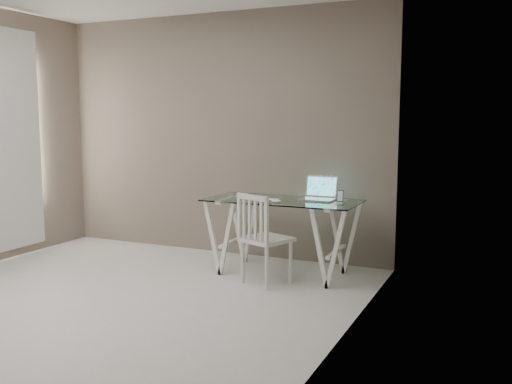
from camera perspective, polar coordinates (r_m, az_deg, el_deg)
room at (r=4.68m, az=-17.51°, el=9.22°), size 4.50×4.52×2.71m
desk at (r=5.64m, az=2.65°, el=-4.42°), size 1.50×0.70×0.75m
chair at (r=5.26m, az=0.53°, el=-4.30°), size 0.51×0.51×0.86m
laptop at (r=5.62m, az=6.33°, el=-0.19°), size 0.33×0.28×0.23m
keyboard at (r=5.58m, az=0.90°, el=-0.73°), size 0.29×0.12×0.01m
mouse at (r=5.39m, az=2.06°, el=-0.91°), size 0.10×0.06×0.03m
phone_dock at (r=5.39m, az=8.40°, el=-0.77°), size 0.07×0.07×0.13m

